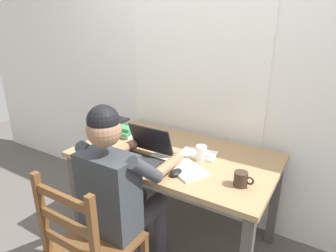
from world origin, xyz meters
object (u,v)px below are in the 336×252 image
Objects in this scene: wooden_chair at (91,247)px; coffee_mug_dark at (241,179)px; book_stack_main at (123,131)px; coffee_mug_white at (201,153)px; seated_person at (121,189)px; desk at (175,165)px; laptop at (143,153)px; computer_mouse at (176,172)px.

coffee_mug_dark is at bearing 42.92° from wooden_chair.
wooden_chair is 1.01m from book_stack_main.
coffee_mug_white is 0.75m from book_stack_main.
wooden_chair is at bearing -90.00° from seated_person.
coffee_mug_white is (0.21, -0.00, 0.15)m from desk.
desk is 1.51× the size of wooden_chair.
coffee_mug_white is at bearing 32.00° from laptop.
coffee_mug_white reaches higher than computer_mouse.
coffee_mug_white reaches higher than coffee_mug_dark.
seated_person is 0.72m from book_stack_main.
laptop is 0.67m from coffee_mug_dark.
seated_person is 11.10× the size of coffee_mug_white.
coffee_mug_dark is 1.11m from book_stack_main.
book_stack_main is at bearing 174.72° from coffee_mug_white.
laptop is 2.92× the size of coffee_mug_white.
seated_person is at bearing -100.44° from desk.
desk is 0.50m from seated_person.
computer_mouse is at bearing 41.48° from seated_person.
laptop is 0.30m from computer_mouse.
desk is 1.14× the size of seated_person.
computer_mouse is (0.26, 0.23, 0.08)m from seated_person.
wooden_chair is at bearing -86.47° from laptop.
seated_person is at bearing -153.93° from coffee_mug_dark.
coffee_mug_white reaches higher than desk.
desk is at bearing 161.87° from coffee_mug_dark.
wooden_chair reaches higher than coffee_mug_white.
laptop is 1.67× the size of book_stack_main.
computer_mouse is at bearing -25.37° from book_stack_main.
coffee_mug_white is at bearing -5.28° from book_stack_main.
desk is 12.15× the size of coffee_mug_dark.
desk is at bearing 59.30° from laptop.
book_stack_main reaches higher than computer_mouse.
coffee_mug_dark is (0.55, -0.18, 0.14)m from desk.
laptop is at bearing 169.43° from computer_mouse.
wooden_chair is 4.79× the size of book_stack_main.
coffee_mug_dark is at bearing 12.67° from computer_mouse.
coffee_mug_white is at bearing 68.67° from wooden_chair.
wooden_chair is (-0.09, -0.77, -0.20)m from desk.
laptop is 0.40m from coffee_mug_white.
desk is at bearing 79.56° from seated_person.
computer_mouse is at bearing -167.33° from coffee_mug_dark.
desk is at bearing 121.96° from computer_mouse.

